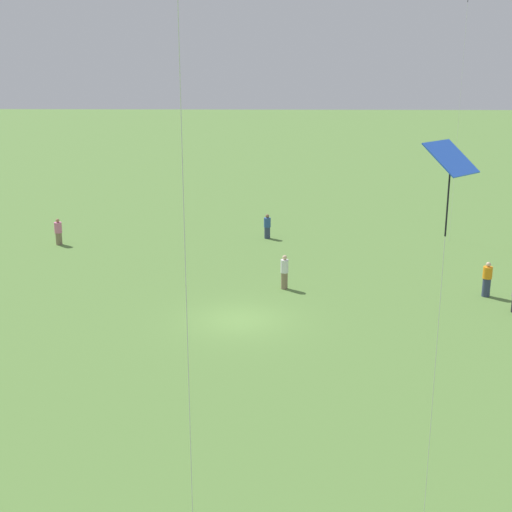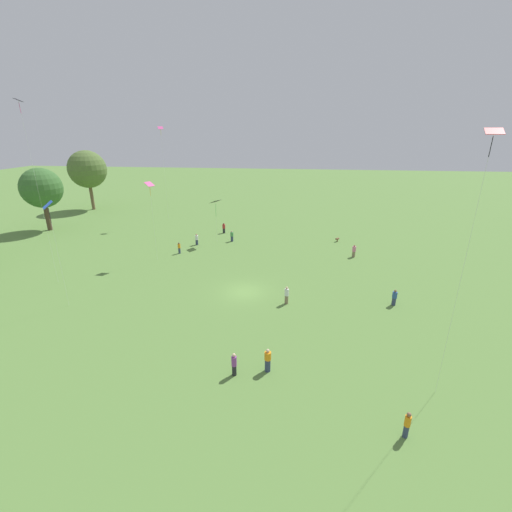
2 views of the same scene
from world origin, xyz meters
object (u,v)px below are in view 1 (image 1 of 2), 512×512
(person_6, at_px, (58,232))
(kite_4, at_px, (450,175))
(person_2, at_px, (267,227))
(person_4, at_px, (284,272))
(person_0, at_px, (487,280))

(person_6, height_order, kite_4, kite_4)
(person_2, xyz_separation_m, person_4, (-0.96, 10.20, 0.11))
(person_2, xyz_separation_m, person_6, (13.09, 1.88, 0.04))
(person_6, bearing_deg, person_2, 88.83)
(person_4, xyz_separation_m, person_6, (14.05, -8.31, -0.07))
(person_2, xyz_separation_m, kite_4, (-3.83, 30.82, 8.61))
(person_4, xyz_separation_m, kite_4, (-2.87, 20.63, 8.50))
(person_0, relative_size, person_4, 0.99)
(person_2, height_order, person_4, person_4)
(kite_4, bearing_deg, person_6, 120.82)
(person_4, bearing_deg, person_2, 127.26)
(person_2, distance_m, kite_4, 32.23)
(person_4, relative_size, person_6, 1.06)
(person_2, relative_size, person_6, 0.95)
(person_2, distance_m, person_6, 13.23)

